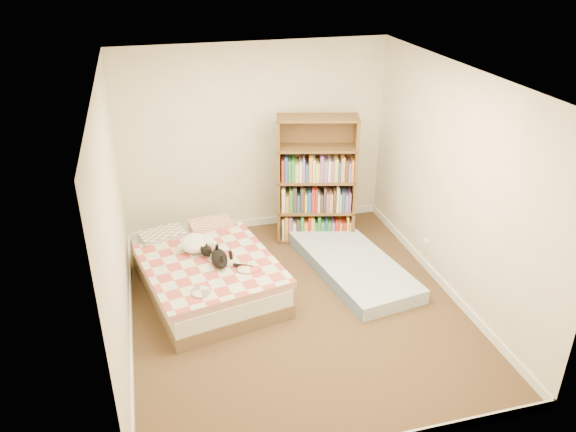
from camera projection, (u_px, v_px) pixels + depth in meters
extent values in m
cube|color=#3F2B1B|center=(295.00, 306.00, 6.14)|extent=(3.50, 4.00, 0.01)
cube|color=white|center=(297.00, 77.00, 5.02)|extent=(3.50, 4.00, 0.01)
cube|color=beige|center=(255.00, 140.00, 7.31)|extent=(3.50, 0.01, 2.50)
cube|color=beige|center=(374.00, 323.00, 3.85)|extent=(3.50, 0.01, 2.50)
cube|color=beige|center=(114.00, 224.00, 5.18)|extent=(0.01, 4.00, 2.50)
cube|color=beige|center=(454.00, 185.00, 5.98)|extent=(0.01, 4.00, 2.50)
cube|color=white|center=(258.00, 222.00, 7.84)|extent=(3.50, 0.02, 0.10)
cube|color=white|center=(131.00, 328.00, 5.72)|extent=(0.02, 4.00, 0.10)
cube|color=white|center=(440.00, 280.00, 6.51)|extent=(0.02, 4.00, 0.10)
cube|color=white|center=(425.00, 245.00, 6.75)|extent=(0.03, 0.09, 0.13)
cube|color=brown|center=(208.00, 284.00, 6.38)|extent=(1.64, 2.07, 0.17)
cube|color=silver|center=(207.00, 271.00, 6.31)|extent=(1.61, 2.03, 0.18)
cube|color=#BE4C46|center=(206.00, 260.00, 6.24)|extent=(1.64, 1.76, 0.09)
cube|color=slate|center=(173.00, 233.00, 6.76)|extent=(0.56, 0.42, 0.14)
cube|color=#BE4C46|center=(223.00, 227.00, 6.90)|extent=(0.56, 0.42, 0.14)
cube|color=#4F2E1B|center=(280.00, 184.00, 7.04)|extent=(0.12, 0.33, 1.68)
cube|color=#4F2E1B|center=(352.00, 177.00, 7.26)|extent=(0.12, 0.33, 1.68)
cube|color=#4F2E1B|center=(313.00, 176.00, 7.29)|extent=(0.98, 0.26, 1.68)
cube|color=#4F2E1B|center=(315.00, 236.00, 7.52)|extent=(1.06, 0.57, 0.03)
cube|color=#4F2E1B|center=(316.00, 179.00, 7.15)|extent=(1.06, 0.57, 0.03)
cube|color=#4F2E1B|center=(318.00, 118.00, 6.79)|extent=(1.06, 0.57, 0.03)
cube|color=#667FAA|center=(353.00, 265.00, 6.75)|extent=(1.14, 1.99, 0.17)
ellipsoid|color=black|center=(219.00, 258.00, 6.07)|extent=(0.36, 0.42, 0.13)
sphere|color=black|center=(216.00, 248.00, 6.24)|extent=(0.17, 0.17, 0.12)
cone|color=black|center=(213.00, 243.00, 6.24)|extent=(0.06, 0.06, 0.05)
cone|color=black|center=(219.00, 242.00, 6.26)|extent=(0.06, 0.06, 0.05)
cylinder|color=black|center=(233.00, 272.00, 5.88)|extent=(0.15, 0.20, 0.04)
ellipsoid|color=white|center=(195.00, 243.00, 6.32)|extent=(0.46, 0.48, 0.18)
sphere|color=white|center=(205.00, 245.00, 6.24)|extent=(0.19, 0.19, 0.14)
sphere|color=white|center=(210.00, 248.00, 6.22)|extent=(0.09, 0.09, 0.06)
sphere|color=white|center=(181.00, 243.00, 6.35)|extent=(0.11, 0.11, 0.08)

